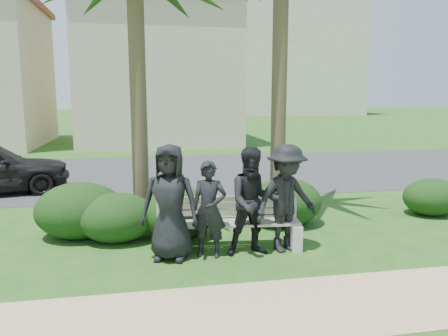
{
  "coord_description": "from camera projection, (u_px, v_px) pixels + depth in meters",
  "views": [
    {
      "loc": [
        -2.04,
        -6.5,
        2.55
      ],
      "look_at": [
        -0.59,
        1.0,
        1.28
      ],
      "focal_mm": 35.0,
      "sensor_mm": 36.0,
      "label": 1
    }
  ],
  "objects": [
    {
      "name": "ground",
      "position": [
        271.0,
        254.0,
        7.09
      ],
      "size": [
        160.0,
        160.0,
        0.0
      ],
      "primitive_type": "plane",
      "color": "#195117",
      "rests_on": "ground"
    },
    {
      "name": "man_c",
      "position": [
        253.0,
        202.0,
        6.97
      ],
      "size": [
        0.86,
        0.67,
        1.74
      ],
      "primitive_type": "imported",
      "rotation": [
        0.0,
        0.0,
        -0.02
      ],
      "color": "black",
      "rests_on": "ground"
    },
    {
      "name": "hedge_a",
      "position": [
        80.0,
        209.0,
        7.93
      ],
      "size": [
        1.58,
        1.31,
        1.03
      ],
      "primitive_type": "ellipsoid",
      "color": "black",
      "rests_on": "ground"
    },
    {
      "name": "man_a",
      "position": [
        170.0,
        202.0,
        6.77
      ],
      "size": [
        1.03,
        0.82,
        1.82
      ],
      "primitive_type": "imported",
      "rotation": [
        0.0,
        0.0,
        -0.31
      ],
      "color": "black",
      "rests_on": "ground"
    },
    {
      "name": "man_d",
      "position": [
        286.0,
        198.0,
        7.13
      ],
      "size": [
        1.29,
        0.96,
        1.78
      ],
      "primitive_type": "imported",
      "rotation": [
        0.0,
        0.0,
        0.29
      ],
      "color": "black",
      "rests_on": "ground"
    },
    {
      "name": "hedge_b",
      "position": [
        117.0,
        216.0,
        7.72
      ],
      "size": [
        1.36,
        1.12,
        0.88
      ],
      "primitive_type": "ellipsoid",
      "color": "black",
      "rests_on": "ground"
    },
    {
      "name": "man_b",
      "position": [
        209.0,
        209.0,
        6.89
      ],
      "size": [
        0.65,
        0.53,
        1.54
      ],
      "primitive_type": "imported",
      "rotation": [
        0.0,
        0.0,
        -0.33
      ],
      "color": "black",
      "rests_on": "ground"
    },
    {
      "name": "park_bench",
      "position": [
        228.0,
        227.0,
        7.3
      ],
      "size": [
        2.44,
        0.78,
        0.84
      ],
      "rotation": [
        0.0,
        0.0,
        -0.1
      ],
      "color": "gray",
      "rests_on": "ground"
    },
    {
      "name": "hotel_tower",
      "position": [
        253.0,
        17.0,
        60.79
      ],
      "size": [
        26.0,
        18.0,
        37.3
      ],
      "color": "beige",
      "rests_on": "ground"
    },
    {
      "name": "asphalt_street",
      "position": [
        202.0,
        171.0,
        14.84
      ],
      "size": [
        160.0,
        8.0,
        0.01
      ],
      "primitive_type": "cube",
      "color": "#2D2D30",
      "rests_on": "ground"
    },
    {
      "name": "stucco_bldg_right",
      "position": [
        157.0,
        75.0,
        23.74
      ],
      "size": [
        8.4,
        8.4,
        7.3
      ],
      "color": "beige",
      "rests_on": "ground"
    },
    {
      "name": "hedge_c",
      "position": [
        178.0,
        211.0,
        7.96
      ],
      "size": [
        1.43,
        1.18,
        0.93
      ],
      "primitive_type": "ellipsoid",
      "color": "black",
      "rests_on": "ground"
    },
    {
      "name": "hedge_f",
      "position": [
        432.0,
        196.0,
        9.41
      ],
      "size": [
        1.25,
        1.03,
        0.82
      ],
      "primitive_type": "ellipsoid",
      "color": "black",
      "rests_on": "ground"
    },
    {
      "name": "hedge_d",
      "position": [
        285.0,
        201.0,
        8.69
      ],
      "size": [
        1.47,
        1.22,
        0.96
      ],
      "primitive_type": "ellipsoid",
      "color": "black",
      "rests_on": "ground"
    },
    {
      "name": "footpath",
      "position": [
        315.0,
        306.0,
        5.35
      ],
      "size": [
        30.0,
        1.6,
        0.01
      ],
      "primitive_type": "cube",
      "color": "tan",
      "rests_on": "ground"
    }
  ]
}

